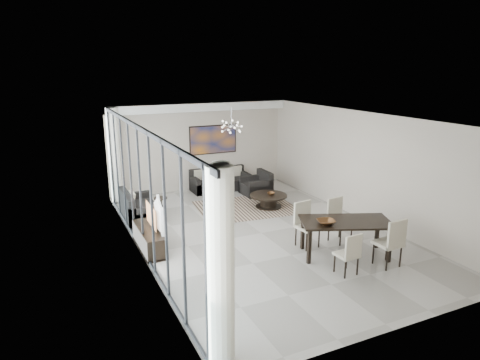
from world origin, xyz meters
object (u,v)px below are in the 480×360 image
tv_console (149,239)px  dining_table (346,224)px  sofa_main (220,183)px  television (155,215)px  coffee_table (269,200)px

tv_console → dining_table: (3.81, -2.15, 0.48)m
sofa_main → dining_table: (0.48, -5.98, 0.48)m
television → tv_console: bearing=90.7°
dining_table → sofa_main: bearing=94.6°
television → dining_table: bearing=-110.3°
tv_console → dining_table: size_ratio=0.72×
tv_console → dining_table: bearing=-29.4°
sofa_main → dining_table: 6.02m
dining_table → coffee_table: bearing=88.5°
coffee_table → dining_table: 3.67m
dining_table → tv_console: bearing=150.6°
coffee_table → tv_console: bearing=-159.2°
television → dining_table: size_ratio=0.51×
tv_console → television: bearing=-9.1°
dining_table → television: bearing=149.9°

